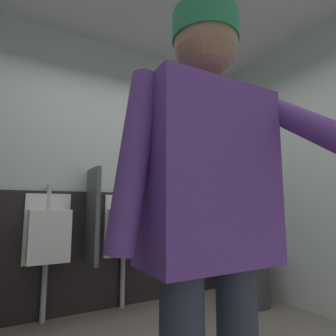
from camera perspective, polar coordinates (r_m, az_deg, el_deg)
name	(u,v)px	position (r m, az deg, el deg)	size (l,w,h in m)	color
wall_back	(111,169)	(3.14, -11.62, -0.26)	(3.96, 0.12, 2.88)	silver
wainscot_band_back	(111,248)	(3.08, -11.63, -15.99)	(3.36, 0.03, 1.18)	black
urinal_left	(48,235)	(2.78, -23.55, -12.51)	(0.40, 0.34, 1.24)	white
urinal_middle	(127,231)	(2.96, -8.58, -12.74)	(0.40, 0.34, 1.24)	white
privacy_divider_panel	(92,215)	(2.77, -15.36, -9.31)	(0.04, 0.40, 0.90)	#4C4C51
person	(210,205)	(0.95, 8.71, -7.61)	(0.68, 0.60, 1.74)	#2D3342
trash_bin	(250,274)	(3.28, 16.63, -20.35)	(0.39, 0.39, 0.61)	#38383D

